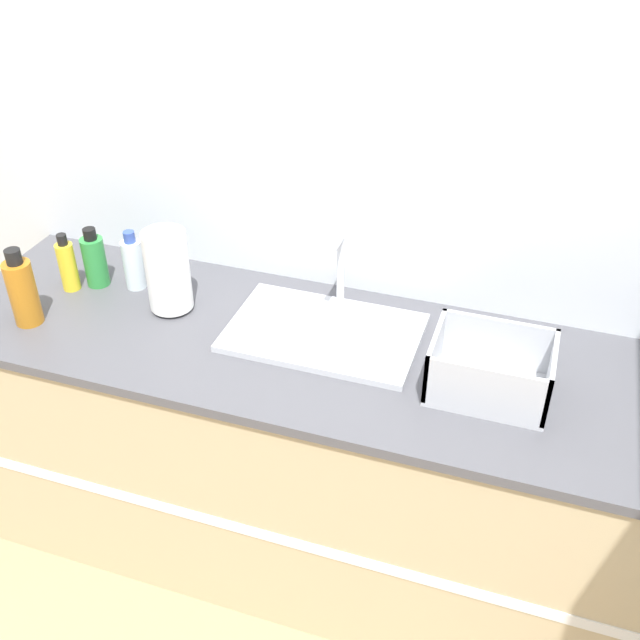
# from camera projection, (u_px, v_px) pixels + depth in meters

# --- Properties ---
(ground_plane) EXTENTS (12.00, 12.00, 0.00)m
(ground_plane) POSITION_uv_depth(u_px,v_px,m) (294.00, 629.00, 2.40)
(ground_plane) COLOR tan
(wall_back) EXTENTS (4.74, 0.06, 2.60)m
(wall_back) POSITION_uv_depth(u_px,v_px,m) (367.00, 166.00, 2.21)
(wall_back) COLOR silver
(wall_back) RESTS_ON ground_plane
(counter_cabinet) EXTENTS (2.37, 0.70, 0.89)m
(counter_cabinet) POSITION_uv_depth(u_px,v_px,m) (327.00, 458.00, 2.41)
(counter_cabinet) COLOR tan
(counter_cabinet) RESTS_ON ground_plane
(sink) EXTENTS (0.56, 0.36, 0.26)m
(sink) POSITION_uv_depth(u_px,v_px,m) (324.00, 330.00, 2.21)
(sink) COLOR silver
(sink) RESTS_ON counter_cabinet
(paper_towel_roll) EXTENTS (0.13, 0.13, 0.27)m
(paper_towel_roll) POSITION_uv_depth(u_px,v_px,m) (168.00, 271.00, 2.26)
(paper_towel_roll) COLOR #4C4C51
(paper_towel_roll) RESTS_ON counter_cabinet
(dish_rack) EXTENTS (0.31, 0.24, 0.16)m
(dish_rack) POSITION_uv_depth(u_px,v_px,m) (490.00, 373.00, 1.97)
(dish_rack) COLOR #B7BABF
(dish_rack) RESTS_ON counter_cabinet
(bottle_green) EXTENTS (0.07, 0.07, 0.20)m
(bottle_green) POSITION_uv_depth(u_px,v_px,m) (95.00, 260.00, 2.41)
(bottle_green) COLOR #2D8C3D
(bottle_green) RESTS_ON counter_cabinet
(bottle_amber) EXTENTS (0.08, 0.08, 0.25)m
(bottle_amber) POSITION_uv_depth(u_px,v_px,m) (22.00, 291.00, 2.21)
(bottle_amber) COLOR #B26B19
(bottle_amber) RESTS_ON counter_cabinet
(bottle_clear) EXTENTS (0.07, 0.07, 0.20)m
(bottle_clear) POSITION_uv_depth(u_px,v_px,m) (133.00, 263.00, 2.39)
(bottle_clear) COLOR silver
(bottle_clear) RESTS_ON counter_cabinet
(bottle_yellow) EXTENTS (0.06, 0.06, 0.20)m
(bottle_yellow) POSITION_uv_depth(u_px,v_px,m) (68.00, 265.00, 2.38)
(bottle_yellow) COLOR yellow
(bottle_yellow) RESTS_ON counter_cabinet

